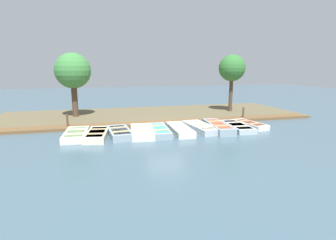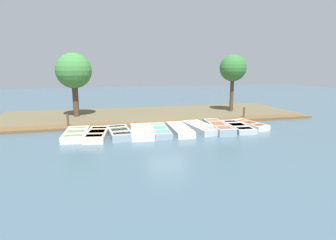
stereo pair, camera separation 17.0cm
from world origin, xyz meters
The scene contains 17 objects.
ground_plane centered at (0.00, 0.00, 0.00)m, with size 80.00×80.00×0.00m, color #425B6B.
shore_bank centered at (-5.00, 0.00, 0.09)m, with size 8.00×24.00×0.18m.
dock_walkway centered at (-1.54, 0.00, 0.09)m, with size 1.22×23.11×0.19m.
rowboat_0 centered at (0.74, -5.46, 0.18)m, with size 2.95×1.34×0.37m.
rowboat_1 centered at (1.08, -4.30, 0.19)m, with size 3.01×1.47×0.39m.
rowboat_2 centered at (1.01, -3.05, 0.20)m, with size 2.89×1.42×0.41m.
rowboat_3 centered at (1.01, -1.75, 0.19)m, with size 3.27×1.53×0.38m.
rowboat_4 centered at (0.99, -0.67, 0.19)m, with size 3.20×1.14×0.38m.
rowboat_5 centered at (1.05, 0.56, 0.19)m, with size 3.22×1.10×0.39m.
rowboat_6 centered at (0.85, 1.99, 0.19)m, with size 3.36×1.61×0.39m.
rowboat_7 centered at (0.99, 3.10, 0.22)m, with size 3.63×1.35×0.44m.
rowboat_8 centered at (1.06, 4.42, 0.16)m, with size 3.27×1.41×0.33m.
rowboat_9 centered at (0.76, 5.49, 0.17)m, with size 2.77×1.43×0.35m.
mooring_post_near centered at (-1.65, -6.15, 0.49)m, with size 0.13×0.13×0.98m.
mooring_post_far centered at (-1.65, 6.42, 0.49)m, with size 0.13×0.13×0.98m.
park_tree_far_left centered at (-5.23, -5.95, 3.61)m, with size 2.65×2.65×5.00m.
park_tree_left centered at (-4.66, 6.89, 3.81)m, with size 2.24×2.24×4.99m.
Camera 1 is at (15.89, -3.99, 3.83)m, focal length 28.00 mm.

